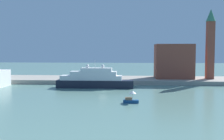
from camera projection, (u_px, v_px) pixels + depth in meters
ground at (103, 91)px, 88.46m from camera, size 400.00×400.00×0.00m
quay_dock at (109, 80)px, 114.86m from camera, size 110.00×21.18×1.62m
large_yacht at (94, 80)px, 96.69m from camera, size 26.97×4.90×9.88m
small_motorboat at (131, 98)px, 68.61m from camera, size 3.88×1.90×3.10m
harbor_building at (174, 61)px, 113.94m from camera, size 15.24×12.26×14.10m
bell_tower at (210, 41)px, 110.08m from camera, size 3.80×3.80×27.97m
parked_car at (72, 78)px, 109.35m from camera, size 4.47×1.74×1.36m
person_figure at (83, 78)px, 107.93m from camera, size 0.36×0.36×1.83m
mooring_bollard at (102, 79)px, 105.95m from camera, size 0.42×0.42×0.60m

